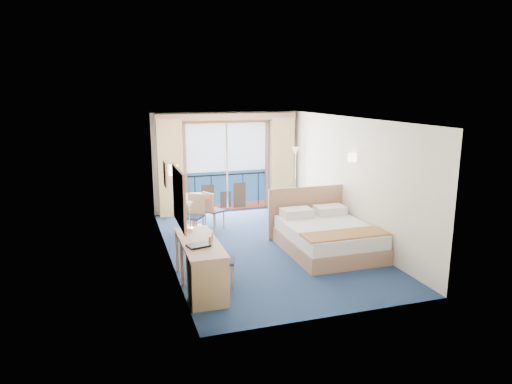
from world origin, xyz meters
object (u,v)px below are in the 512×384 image
object	(u,v)px
table_chair_b	(195,212)
desk	(206,273)
bed	(326,236)
floor_lamp	(295,163)
nightstand	(327,219)
round_table	(193,204)
table_chair_a	(212,208)
armchair	(311,211)
desk_chair	(218,256)

from	to	relation	value
table_chair_b	desk	bearing A→B (deg)	-60.18
bed	floor_lamp	distance (m)	3.47
nightstand	round_table	size ratio (longest dim) A/B	0.68
nightstand	round_table	world-z (taller)	round_table
bed	table_chair_a	bearing A→B (deg)	130.95
bed	table_chair_b	xyz separation A→B (m)	(-2.41, 1.86, 0.22)
bed	table_chair_b	bearing A→B (deg)	142.26
nightstand	desk	world-z (taller)	desk
floor_lamp	round_table	bearing A→B (deg)	-164.60
armchair	desk	bearing A→B (deg)	7.61
desk	round_table	xyz separation A→B (m)	(0.49, 3.94, 0.14)
bed	floor_lamp	xyz separation A→B (m)	(0.63, 3.26, 1.01)
bed	table_chair_b	size ratio (longest dim) A/B	2.28
table_chair_b	table_chair_a	bearing A→B (deg)	74.41
desk	desk_chair	size ratio (longest dim) A/B	1.89
round_table	desk	bearing A→B (deg)	-97.06
desk_chair	nightstand	bearing A→B (deg)	-36.67
armchair	nightstand	bearing A→B (deg)	60.87
nightstand	floor_lamp	size ratio (longest dim) A/B	0.34
floor_lamp	desk	distance (m)	5.95
bed	table_chair_a	distance (m)	2.95
floor_lamp	table_chair_b	distance (m)	3.44
round_table	table_chair_b	distance (m)	0.59
floor_lamp	round_table	world-z (taller)	floor_lamp
armchair	floor_lamp	bearing A→B (deg)	-133.09
nightstand	desk	size ratio (longest dim) A/B	0.34
round_table	table_chair_b	world-z (taller)	table_chair_b
table_chair_a	table_chair_b	distance (m)	0.60
bed	armchair	world-z (taller)	bed
round_table	nightstand	bearing A→B (deg)	-22.18
armchair	table_chair_a	distance (m)	2.47
bed	round_table	size ratio (longest dim) A/B	2.52
nightstand	desk_chair	size ratio (longest dim) A/B	0.64
table_chair_b	nightstand	bearing A→B (deg)	25.29
armchair	table_chair_b	world-z (taller)	table_chair_b
nightstand	floor_lamp	world-z (taller)	floor_lamp
desk	table_chair_b	xyz separation A→B (m)	(0.42, 3.36, 0.08)
round_table	table_chair_a	bearing A→B (deg)	-27.89
nightstand	round_table	distance (m)	3.20
nightstand	table_chair_a	xyz separation A→B (m)	(-2.55, 0.99, 0.22)
floor_lamp	bed	bearing A→B (deg)	-100.97
nightstand	table_chair_a	distance (m)	2.74
desk_chair	table_chair_b	distance (m)	2.88
floor_lamp	desk	size ratio (longest dim) A/B	1.00
round_table	table_chair_a	size ratio (longest dim) A/B	0.95
desk	bed	bearing A→B (deg)	27.93
desk	table_chair_b	bearing A→B (deg)	82.85
bed	nightstand	bearing A→B (deg)	63.60
nightstand	desk	distance (m)	4.40
bed	armchair	size ratio (longest dim) A/B	3.14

